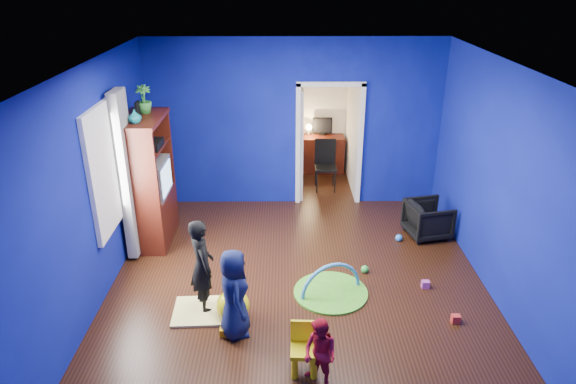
{
  "coord_description": "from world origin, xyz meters",
  "views": [
    {
      "loc": [
        -0.18,
        -5.72,
        3.92
      ],
      "look_at": [
        -0.13,
        0.4,
        1.22
      ],
      "focal_mm": 32.0,
      "sensor_mm": 36.0,
      "label": 1
    }
  ],
  "objects_px": {
    "armchair": "(428,219)",
    "folding_chair": "(326,167)",
    "play_mat": "(331,292)",
    "child_navy": "(234,294)",
    "crt_tv": "(151,178)",
    "study_desk": "(322,154)",
    "toddler_red": "(320,354)",
    "vase": "(135,116)",
    "hopper_ball": "(233,306)",
    "kid_chair": "(304,352)",
    "child_black": "(202,265)",
    "tv_armoire": "(149,181)"
  },
  "relations": [
    {
      "from": "armchair",
      "to": "folding_chair",
      "type": "distance_m",
      "value": 2.38
    },
    {
      "from": "play_mat",
      "to": "folding_chair",
      "type": "distance_m",
      "value": 3.45
    },
    {
      "from": "child_navy",
      "to": "crt_tv",
      "type": "relative_size",
      "value": 1.55
    },
    {
      "from": "armchair",
      "to": "study_desk",
      "type": "distance_m",
      "value": 3.18
    },
    {
      "from": "play_mat",
      "to": "child_navy",
      "type": "bearing_deg",
      "value": -146.37
    },
    {
      "from": "toddler_red",
      "to": "vase",
      "type": "distance_m",
      "value": 4.03
    },
    {
      "from": "hopper_ball",
      "to": "kid_chair",
      "type": "xyz_separation_m",
      "value": [
        0.82,
        -0.87,
        0.05
      ]
    },
    {
      "from": "child_black",
      "to": "child_navy",
      "type": "relative_size",
      "value": 1.12
    },
    {
      "from": "vase",
      "to": "tv_armoire",
      "type": "height_order",
      "value": "vase"
    },
    {
      "from": "child_black",
      "to": "vase",
      "type": "distance_m",
      "value": 2.32
    },
    {
      "from": "child_navy",
      "to": "play_mat",
      "type": "xyz_separation_m",
      "value": [
        1.17,
        0.78,
        -0.53
      ]
    },
    {
      "from": "toddler_red",
      "to": "kid_chair",
      "type": "xyz_separation_m",
      "value": [
        -0.15,
        0.2,
        -0.15
      ]
    },
    {
      "from": "play_mat",
      "to": "folding_chair",
      "type": "relative_size",
      "value": 1.05
    },
    {
      "from": "vase",
      "to": "tv_armoire",
      "type": "distance_m",
      "value": 1.11
    },
    {
      "from": "kid_chair",
      "to": "armchair",
      "type": "bearing_deg",
      "value": 57.91
    },
    {
      "from": "hopper_ball",
      "to": "vase",
      "type": "bearing_deg",
      "value": 129.23
    },
    {
      "from": "folding_chair",
      "to": "child_black",
      "type": "bearing_deg",
      "value": -115.63
    },
    {
      "from": "play_mat",
      "to": "tv_armoire",
      "type": "bearing_deg",
      "value": 150.39
    },
    {
      "from": "toddler_red",
      "to": "study_desk",
      "type": "distance_m",
      "value": 6.0
    },
    {
      "from": "child_black",
      "to": "crt_tv",
      "type": "relative_size",
      "value": 1.74
    },
    {
      "from": "toddler_red",
      "to": "hopper_ball",
      "type": "height_order",
      "value": "toddler_red"
    },
    {
      "from": "crt_tv",
      "to": "kid_chair",
      "type": "xyz_separation_m",
      "value": [
        2.19,
        -2.9,
        -0.77
      ]
    },
    {
      "from": "toddler_red",
      "to": "folding_chair",
      "type": "bearing_deg",
      "value": 132.98
    },
    {
      "from": "armchair",
      "to": "child_black",
      "type": "relative_size",
      "value": 0.52
    },
    {
      "from": "toddler_red",
      "to": "hopper_ball",
      "type": "relative_size",
      "value": 1.99
    },
    {
      "from": "child_black",
      "to": "crt_tv",
      "type": "height_order",
      "value": "crt_tv"
    },
    {
      "from": "kid_chair",
      "to": "folding_chair",
      "type": "relative_size",
      "value": 0.54
    },
    {
      "from": "study_desk",
      "to": "hopper_ball",
      "type": "bearing_deg",
      "value": -105.91
    },
    {
      "from": "armchair",
      "to": "tv_armoire",
      "type": "xyz_separation_m",
      "value": [
        -4.29,
        -0.06,
        0.69
      ]
    },
    {
      "from": "armchair",
      "to": "study_desk",
      "type": "height_order",
      "value": "study_desk"
    },
    {
      "from": "crt_tv",
      "to": "tv_armoire",
      "type": "bearing_deg",
      "value": 180.0
    },
    {
      "from": "hopper_ball",
      "to": "toddler_red",
      "type": "bearing_deg",
      "value": -47.82
    },
    {
      "from": "child_black",
      "to": "study_desk",
      "type": "height_order",
      "value": "child_black"
    },
    {
      "from": "child_navy",
      "to": "folding_chair",
      "type": "bearing_deg",
      "value": -31.3
    },
    {
      "from": "vase",
      "to": "crt_tv",
      "type": "relative_size",
      "value": 0.27
    },
    {
      "from": "child_black",
      "to": "tv_armoire",
      "type": "relative_size",
      "value": 0.62
    },
    {
      "from": "child_navy",
      "to": "hopper_ball",
      "type": "bearing_deg",
      "value": -2.17
    },
    {
      "from": "hopper_ball",
      "to": "tv_armoire",
      "type": "bearing_deg",
      "value": 124.83
    },
    {
      "from": "child_navy",
      "to": "tv_armoire",
      "type": "distance_m",
      "value": 2.74
    },
    {
      "from": "vase",
      "to": "armchair",
      "type": "bearing_deg",
      "value": 4.84
    },
    {
      "from": "armchair",
      "to": "play_mat",
      "type": "relative_size",
      "value": 0.65
    },
    {
      "from": "toddler_red",
      "to": "kid_chair",
      "type": "bearing_deg",
      "value": 174.74
    },
    {
      "from": "vase",
      "to": "kid_chair",
      "type": "bearing_deg",
      "value": -49.36
    },
    {
      "from": "tv_armoire",
      "to": "crt_tv",
      "type": "xyz_separation_m",
      "value": [
        0.04,
        0.0,
        0.04
      ]
    },
    {
      "from": "crt_tv",
      "to": "play_mat",
      "type": "height_order",
      "value": "crt_tv"
    },
    {
      "from": "vase",
      "to": "folding_chair",
      "type": "height_order",
      "value": "vase"
    },
    {
      "from": "study_desk",
      "to": "armchair",
      "type": "bearing_deg",
      "value": -62.36
    },
    {
      "from": "tv_armoire",
      "to": "kid_chair",
      "type": "bearing_deg",
      "value": -52.42
    },
    {
      "from": "child_navy",
      "to": "tv_armoire",
      "type": "xyz_separation_m",
      "value": [
        -1.46,
        2.28,
        0.44
      ]
    },
    {
      "from": "tv_armoire",
      "to": "folding_chair",
      "type": "bearing_deg",
      "value": 34.36
    }
  ]
}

